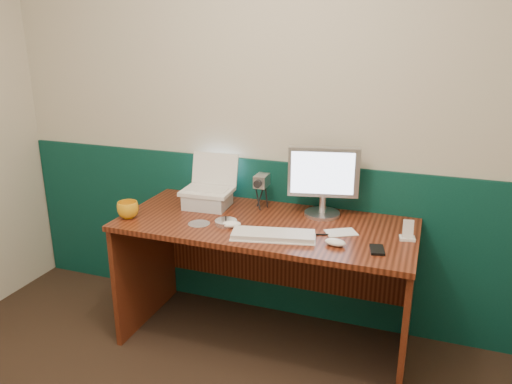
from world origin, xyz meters
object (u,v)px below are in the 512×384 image
at_px(desk, 265,284).
at_px(keyboard, 273,236).
at_px(laptop, 207,174).
at_px(monitor, 323,182).
at_px(mug, 128,210).
at_px(camcorder, 262,192).

distance_m(desk, keyboard, 0.44).
distance_m(laptop, monitor, 0.67).
relative_size(desk, keyboard, 3.86).
distance_m(keyboard, mug, 0.85).
xyz_separation_m(laptop, keyboard, (0.51, -0.31, -0.19)).
height_order(laptop, camcorder, laptop).
bearing_deg(laptop, monitor, 4.64).
xyz_separation_m(desk, camcorder, (-0.09, 0.21, 0.47)).
xyz_separation_m(monitor, mug, (-1.00, -0.40, -0.15)).
xyz_separation_m(desk, mug, (-0.74, -0.19, 0.42)).
height_order(monitor, camcorder, monitor).
height_order(desk, camcorder, camcorder).
relative_size(desk, monitor, 4.14).
bearing_deg(camcorder, mug, -148.80).
relative_size(laptop, keyboard, 0.69).
bearing_deg(camcorder, desk, -66.40).
bearing_deg(keyboard, desk, 107.23).
relative_size(laptop, monitor, 0.74).
xyz_separation_m(desk, laptop, (-0.40, 0.12, 0.58)).
bearing_deg(mug, camcorder, 31.87).
relative_size(desk, mug, 13.57).
xyz_separation_m(monitor, keyboard, (-0.16, -0.40, -0.18)).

